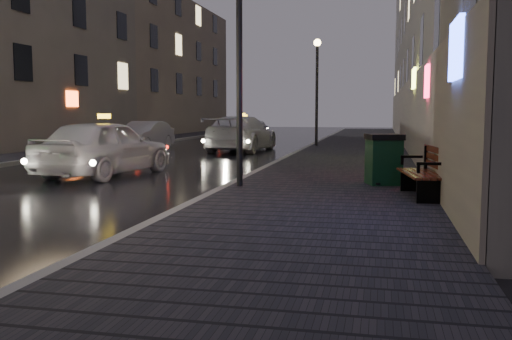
{
  "coord_description": "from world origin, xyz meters",
  "views": [
    {
      "loc": [
        5.01,
        -6.69,
        1.88
      ],
      "look_at": [
        2.89,
        3.0,
        0.85
      ],
      "focal_mm": 40.0,
      "sensor_mm": 36.0,
      "label": 1
    }
  ],
  "objects_px": {
    "trash_bin": "(384,159)",
    "taxi_far": "(245,127)",
    "lamp_near": "(239,39)",
    "car_left_mid": "(144,135)",
    "lamp_far": "(317,79)",
    "bench": "(426,172)",
    "taxi_near": "(105,147)",
    "taxi_mid": "(241,134)"
  },
  "relations": [
    {
      "from": "taxi_far",
      "to": "lamp_far",
      "type": "bearing_deg",
      "value": -64.4
    },
    {
      "from": "lamp_far",
      "to": "bench",
      "type": "bearing_deg",
      "value": -76.38
    },
    {
      "from": "car_left_mid",
      "to": "taxi_mid",
      "type": "bearing_deg",
      "value": 1.13
    },
    {
      "from": "trash_bin",
      "to": "taxi_mid",
      "type": "bearing_deg",
      "value": 101.83
    },
    {
      "from": "lamp_far",
      "to": "bench",
      "type": "height_order",
      "value": "lamp_far"
    },
    {
      "from": "taxi_mid",
      "to": "car_left_mid",
      "type": "bearing_deg",
      "value": 2.4
    },
    {
      "from": "lamp_near",
      "to": "car_left_mid",
      "type": "distance_m",
      "value": 15.75
    },
    {
      "from": "lamp_near",
      "to": "trash_bin",
      "type": "xyz_separation_m",
      "value": [
        3.25,
        1.05,
        -2.73
      ]
    },
    {
      "from": "lamp_near",
      "to": "bench",
      "type": "distance_m",
      "value": 5.03
    },
    {
      "from": "taxi_far",
      "to": "car_left_mid",
      "type": "bearing_deg",
      "value": -101.45
    },
    {
      "from": "taxi_mid",
      "to": "lamp_far",
      "type": "bearing_deg",
      "value": -136.07
    },
    {
      "from": "taxi_mid",
      "to": "lamp_near",
      "type": "bearing_deg",
      "value": 106.35
    },
    {
      "from": "bench",
      "to": "taxi_near",
      "type": "distance_m",
      "value": 9.32
    },
    {
      "from": "lamp_near",
      "to": "bench",
      "type": "xyz_separation_m",
      "value": [
        4.08,
        -0.83,
        -2.83
      ]
    },
    {
      "from": "trash_bin",
      "to": "lamp_near",
      "type": "bearing_deg",
      "value": -178.24
    },
    {
      "from": "car_left_mid",
      "to": "bench",
      "type": "bearing_deg",
      "value": -47.71
    },
    {
      "from": "taxi_near",
      "to": "car_left_mid",
      "type": "height_order",
      "value": "taxi_near"
    },
    {
      "from": "trash_bin",
      "to": "taxi_near",
      "type": "height_order",
      "value": "taxi_near"
    },
    {
      "from": "lamp_far",
      "to": "trash_bin",
      "type": "height_order",
      "value": "lamp_far"
    },
    {
      "from": "taxi_near",
      "to": "car_left_mid",
      "type": "relative_size",
      "value": 1.16
    },
    {
      "from": "lamp_far",
      "to": "taxi_near",
      "type": "xyz_separation_m",
      "value": [
        -4.64,
        -13.54,
        -2.66
      ]
    },
    {
      "from": "lamp_far",
      "to": "bench",
      "type": "xyz_separation_m",
      "value": [
        4.08,
        -16.83,
        -2.83
      ]
    },
    {
      "from": "trash_bin",
      "to": "taxi_far",
      "type": "height_order",
      "value": "taxi_far"
    },
    {
      "from": "lamp_near",
      "to": "lamp_far",
      "type": "bearing_deg",
      "value": 90.0
    },
    {
      "from": "taxi_mid",
      "to": "taxi_far",
      "type": "xyz_separation_m",
      "value": [
        -3.15,
        13.83,
        -0.08
      ]
    },
    {
      "from": "bench",
      "to": "car_left_mid",
      "type": "relative_size",
      "value": 0.49
    },
    {
      "from": "lamp_near",
      "to": "taxi_far",
      "type": "xyz_separation_m",
      "value": [
        -6.35,
        27.03,
        -2.75
      ]
    },
    {
      "from": "lamp_near",
      "to": "taxi_far",
      "type": "height_order",
      "value": "lamp_near"
    },
    {
      "from": "bench",
      "to": "taxi_near",
      "type": "height_order",
      "value": "taxi_near"
    },
    {
      "from": "lamp_near",
      "to": "bench",
      "type": "height_order",
      "value": "lamp_near"
    },
    {
      "from": "lamp_far",
      "to": "taxi_far",
      "type": "xyz_separation_m",
      "value": [
        -6.35,
        11.03,
        -2.75
      ]
    },
    {
      "from": "taxi_near",
      "to": "taxi_mid",
      "type": "xyz_separation_m",
      "value": [
        1.44,
        10.74,
        -0.01
      ]
    },
    {
      "from": "bench",
      "to": "trash_bin",
      "type": "height_order",
      "value": "trash_bin"
    },
    {
      "from": "car_left_mid",
      "to": "taxi_mid",
      "type": "distance_m",
      "value": 4.88
    },
    {
      "from": "lamp_near",
      "to": "trash_bin",
      "type": "distance_m",
      "value": 4.37
    },
    {
      "from": "taxi_near",
      "to": "taxi_mid",
      "type": "relative_size",
      "value": 0.86
    },
    {
      "from": "trash_bin",
      "to": "taxi_far",
      "type": "relative_size",
      "value": 0.22
    },
    {
      "from": "trash_bin",
      "to": "taxi_near",
      "type": "bearing_deg",
      "value": 153.72
    },
    {
      "from": "car_left_mid",
      "to": "lamp_near",
      "type": "bearing_deg",
      "value": -57.15
    },
    {
      "from": "lamp_far",
      "to": "taxi_far",
      "type": "bearing_deg",
      "value": 119.93
    },
    {
      "from": "lamp_far",
      "to": "taxi_near",
      "type": "relative_size",
      "value": 1.08
    },
    {
      "from": "lamp_far",
      "to": "taxi_mid",
      "type": "distance_m",
      "value": 5.02
    }
  ]
}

